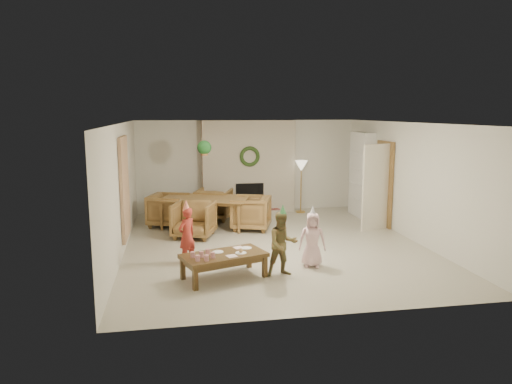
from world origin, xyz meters
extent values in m
plane|color=#B7B29E|center=(0.00, 0.00, 0.00)|extent=(7.00, 7.00, 0.00)
plane|color=white|center=(0.00, 0.00, 2.50)|extent=(7.00, 7.00, 0.00)
plane|color=silver|center=(0.00, 3.50, 1.25)|extent=(7.00, 0.00, 7.00)
plane|color=silver|center=(0.00, -3.50, 1.25)|extent=(7.00, 0.00, 7.00)
plane|color=silver|center=(-3.00, 0.00, 1.25)|extent=(0.00, 7.00, 7.00)
plane|color=silver|center=(3.00, 0.00, 1.25)|extent=(0.00, 7.00, 7.00)
cube|color=#5A2618|center=(0.00, 3.30, 1.25)|extent=(2.50, 0.40, 2.50)
cube|color=maroon|center=(0.00, 2.95, 0.06)|extent=(1.60, 0.30, 0.12)
cube|color=black|center=(0.00, 3.12, 0.45)|extent=(0.75, 0.12, 0.75)
torus|color=#203B16|center=(0.00, 3.07, 1.55)|extent=(0.54, 0.10, 0.54)
cylinder|color=gold|center=(1.40, 3.00, 0.01)|extent=(0.27, 0.27, 0.03)
cylinder|color=gold|center=(1.40, 3.00, 0.66)|extent=(0.03, 0.03, 1.28)
cone|color=beige|center=(1.40, 3.00, 1.28)|extent=(0.34, 0.34, 0.28)
cube|color=white|center=(2.84, 2.30, 1.10)|extent=(0.30, 1.00, 2.20)
cube|color=white|center=(2.82, 2.30, 0.45)|extent=(0.30, 0.92, 0.03)
cube|color=white|center=(2.82, 2.30, 0.85)|extent=(0.30, 0.92, 0.03)
cube|color=white|center=(2.82, 2.30, 1.25)|extent=(0.30, 0.92, 0.03)
cube|color=white|center=(2.82, 2.30, 1.65)|extent=(0.30, 0.92, 0.03)
cube|color=#AE2720|center=(2.80, 2.15, 0.59)|extent=(0.20, 0.40, 0.24)
cube|color=navy|center=(2.80, 2.35, 0.99)|extent=(0.20, 0.44, 0.24)
cube|color=#A46423|center=(2.80, 2.20, 1.38)|extent=(0.20, 0.36, 0.22)
cube|color=brown|center=(2.96, 1.20, 1.02)|extent=(0.05, 0.86, 2.04)
cube|color=beige|center=(2.58, 0.82, 1.00)|extent=(0.77, 0.32, 2.00)
cube|color=tan|center=(-2.96, 0.20, 1.25)|extent=(0.06, 1.20, 2.00)
imported|color=brown|center=(-1.31, 1.72, 0.36)|extent=(2.29, 1.73, 0.71)
imported|color=brown|center=(-1.60, 0.88, 0.39)|extent=(1.08, 1.09, 0.79)
imported|color=brown|center=(-1.01, 2.57, 0.39)|extent=(1.08, 1.09, 0.79)
imported|color=brown|center=(-2.15, 2.01, 0.39)|extent=(1.09, 1.08, 0.79)
imported|color=brown|center=(-0.25, 1.36, 0.39)|extent=(1.09, 1.08, 0.79)
cylinder|color=tan|center=(-1.30, 1.50, 2.15)|extent=(0.01, 0.01, 0.70)
cylinder|color=#995E31|center=(-1.30, 1.50, 1.80)|extent=(0.16, 0.16, 0.12)
sphere|color=#194C1E|center=(-1.30, 1.50, 1.92)|extent=(0.32, 0.32, 0.32)
cube|color=#4E371A|center=(-1.22, -1.81, 0.39)|extent=(1.51, 1.09, 0.06)
cube|color=#4E371A|center=(-1.22, -1.81, 0.31)|extent=(1.38, 0.95, 0.08)
cube|color=#4E371A|center=(-1.72, -2.27, 0.18)|extent=(0.09, 0.09, 0.36)
cube|color=#4E371A|center=(-0.55, -1.87, 0.18)|extent=(0.09, 0.09, 0.36)
cube|color=#4E371A|center=(-1.90, -1.75, 0.18)|extent=(0.09, 0.09, 0.36)
cube|color=#4E371A|center=(-0.73, -1.34, 0.18)|extent=(0.09, 0.09, 0.36)
cylinder|color=silver|center=(-1.67, -2.13, 0.47)|extent=(0.09, 0.09, 0.09)
cylinder|color=silver|center=(-1.74, -1.93, 0.47)|extent=(0.09, 0.09, 0.09)
cylinder|color=silver|center=(-1.53, -2.13, 0.47)|extent=(0.09, 0.09, 0.09)
cylinder|color=silver|center=(-1.60, -1.94, 0.47)|extent=(0.09, 0.09, 0.09)
cylinder|color=silver|center=(-1.42, -2.01, 0.47)|extent=(0.09, 0.09, 0.09)
cylinder|color=silver|center=(-1.49, -1.81, 0.47)|extent=(0.09, 0.09, 0.09)
cylinder|color=white|center=(-1.32, -1.71, 0.42)|extent=(0.24, 0.24, 0.01)
cylinder|color=white|center=(-0.94, -1.82, 0.42)|extent=(0.24, 0.24, 0.01)
cylinder|color=white|center=(-0.81, -1.55, 0.42)|extent=(0.24, 0.24, 0.01)
sphere|color=tan|center=(-0.94, -1.82, 0.46)|extent=(0.09, 0.09, 0.07)
cube|color=#FDBAC3|center=(-1.11, -1.97, 0.42)|extent=(0.20, 0.20, 0.01)
cube|color=#FDBAC3|center=(-0.94, -1.51, 0.42)|extent=(0.20, 0.20, 0.01)
imported|color=#A82E24|center=(-1.80, -0.93, 0.52)|extent=(0.45, 0.44, 1.04)
cone|color=gold|center=(-1.80, -0.93, 1.08)|extent=(0.18, 0.18, 0.20)
imported|color=brown|center=(-0.24, -1.84, 0.54)|extent=(0.57, 0.47, 1.09)
cone|color=#46A558|center=(-0.24, -1.84, 1.13)|extent=(0.16, 0.16, 0.18)
imported|color=beige|center=(0.38, -1.48, 0.49)|extent=(0.54, 0.42, 0.98)
cone|color=silver|center=(0.38, -1.48, 1.02)|extent=(0.17, 0.17, 0.18)
camera|label=1|loc=(-1.99, -9.23, 2.72)|focal=33.00mm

